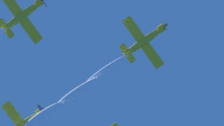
# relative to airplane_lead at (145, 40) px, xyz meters

# --- Properties ---
(airplane_lead) EXTENTS (7.99, 8.11, 3.16)m
(airplane_lead) POSITION_rel_airplane_lead_xyz_m (0.00, 0.00, 0.00)
(airplane_lead) COLOR gold
(airplane_right_wingman) EXTENTS (8.01, 8.12, 3.21)m
(airplane_right_wingman) POSITION_rel_airplane_lead_xyz_m (-19.96, -0.84, -0.09)
(airplane_right_wingman) COLOR gold
(airplane_slot_tail) EXTENTS (7.97, 8.13, 3.49)m
(airplane_slot_tail) POSITION_rel_airplane_lead_xyz_m (-17.49, 17.62, -0.89)
(airplane_slot_tail) COLOR gold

